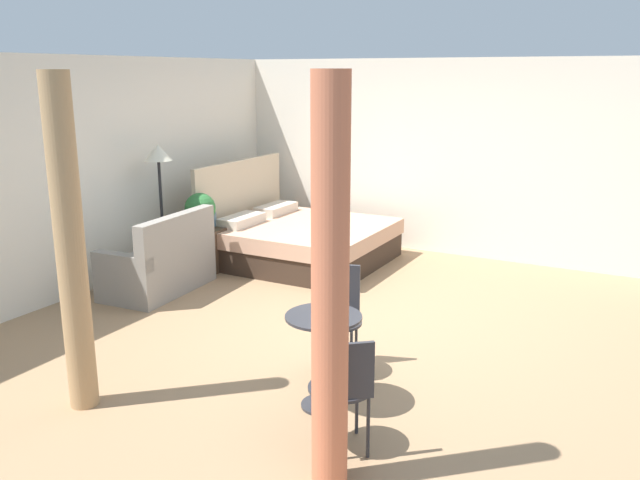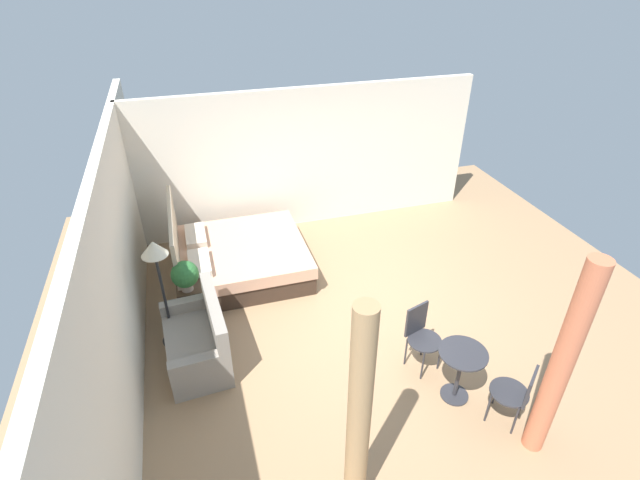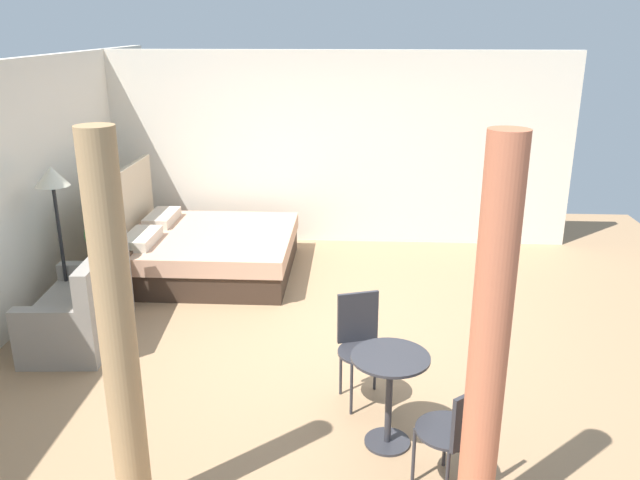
{
  "view_description": "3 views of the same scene",
  "coord_description": "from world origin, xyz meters",
  "px_view_note": "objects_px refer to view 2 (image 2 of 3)",
  "views": [
    {
      "loc": [
        -5.74,
        -2.62,
        2.42
      ],
      "look_at": [
        0.05,
        0.5,
        0.74
      ],
      "focal_mm": 37.16,
      "sensor_mm": 36.0,
      "label": 1
    },
    {
      "loc": [
        -5.03,
        2.15,
        4.64
      ],
      "look_at": [
        0.63,
        0.46,
        0.95
      ],
      "focal_mm": 26.64,
      "sensor_mm": 36.0,
      "label": 2
    },
    {
      "loc": [
        -5.78,
        -0.25,
        2.93
      ],
      "look_at": [
        -0.38,
        0.05,
        1.09
      ],
      "focal_mm": 35.95,
      "sensor_mm": 36.0,
      "label": 3
    }
  ],
  "objects_px": {
    "vase": "(186,276)",
    "floor_lamp": "(156,260)",
    "nightstand": "(192,300)",
    "cafe_chair_near_couch": "(518,391)",
    "couch": "(199,341)",
    "cafe_chair_near_window": "(420,332)",
    "balcony_table": "(460,366)",
    "bed": "(238,257)",
    "potted_plant": "(185,275)"
  },
  "relations": [
    {
      "from": "bed",
      "to": "couch",
      "type": "bearing_deg",
      "value": 157.23
    },
    {
      "from": "balcony_table",
      "to": "couch",
      "type": "bearing_deg",
      "value": 62.56
    },
    {
      "from": "couch",
      "to": "cafe_chair_near_couch",
      "type": "distance_m",
      "value": 3.85
    },
    {
      "from": "cafe_chair_near_couch",
      "to": "floor_lamp",
      "type": "bearing_deg",
      "value": 56.03
    },
    {
      "from": "bed",
      "to": "potted_plant",
      "type": "xyz_separation_m",
      "value": [
        -0.98,
        0.82,
        0.5
      ]
    },
    {
      "from": "vase",
      "to": "potted_plant",
      "type": "bearing_deg",
      "value": 179.18
    },
    {
      "from": "potted_plant",
      "to": "nightstand",
      "type": "bearing_deg",
      "value": -18.56
    },
    {
      "from": "nightstand",
      "to": "cafe_chair_near_window",
      "type": "bearing_deg",
      "value": -123.51
    },
    {
      "from": "potted_plant",
      "to": "floor_lamp",
      "type": "xyz_separation_m",
      "value": [
        -0.37,
        0.28,
        0.55
      ]
    },
    {
      "from": "cafe_chair_near_window",
      "to": "bed",
      "type": "bearing_deg",
      "value": 35.69
    },
    {
      "from": "bed",
      "to": "vase",
      "type": "height_order",
      "value": "bed"
    },
    {
      "from": "balcony_table",
      "to": "cafe_chair_near_window",
      "type": "height_order",
      "value": "cafe_chair_near_window"
    },
    {
      "from": "cafe_chair_near_couch",
      "to": "nightstand",
      "type": "bearing_deg",
      "value": 48.65
    },
    {
      "from": "couch",
      "to": "balcony_table",
      "type": "xyz_separation_m",
      "value": [
        -1.49,
        -2.87,
        0.19
      ]
    },
    {
      "from": "bed",
      "to": "balcony_table",
      "type": "distance_m",
      "value": 3.92
    },
    {
      "from": "couch",
      "to": "cafe_chair_near_window",
      "type": "height_order",
      "value": "couch"
    },
    {
      "from": "couch",
      "to": "balcony_table",
      "type": "relative_size",
      "value": 1.83
    },
    {
      "from": "couch",
      "to": "vase",
      "type": "distance_m",
      "value": 1.09
    },
    {
      "from": "bed",
      "to": "vase",
      "type": "bearing_deg",
      "value": 132.83
    },
    {
      "from": "potted_plant",
      "to": "cafe_chair_near_window",
      "type": "xyz_separation_m",
      "value": [
        -1.69,
        -2.74,
        -0.26
      ]
    },
    {
      "from": "potted_plant",
      "to": "vase",
      "type": "height_order",
      "value": "potted_plant"
    },
    {
      "from": "couch",
      "to": "nightstand",
      "type": "xyz_separation_m",
      "value": [
        0.92,
        0.03,
        -0.03
      ]
    },
    {
      "from": "nightstand",
      "to": "vase",
      "type": "distance_m",
      "value": 0.38
    },
    {
      "from": "bed",
      "to": "nightstand",
      "type": "distance_m",
      "value": 1.18
    },
    {
      "from": "balcony_table",
      "to": "cafe_chair_near_window",
      "type": "distance_m",
      "value": 0.66
    },
    {
      "from": "bed",
      "to": "cafe_chair_near_window",
      "type": "relative_size",
      "value": 2.31
    },
    {
      "from": "nightstand",
      "to": "bed",
      "type": "bearing_deg",
      "value": -41.88
    },
    {
      "from": "bed",
      "to": "cafe_chair_near_window",
      "type": "bearing_deg",
      "value": -144.31
    },
    {
      "from": "cafe_chair_near_couch",
      "to": "cafe_chair_near_window",
      "type": "bearing_deg",
      "value": 28.46
    },
    {
      "from": "couch",
      "to": "potted_plant",
      "type": "bearing_deg",
      "value": 4.51
    },
    {
      "from": "bed",
      "to": "balcony_table",
      "type": "height_order",
      "value": "bed"
    },
    {
      "from": "cafe_chair_near_window",
      "to": "couch",
      "type": "bearing_deg",
      "value": 72.02
    },
    {
      "from": "floor_lamp",
      "to": "cafe_chair_near_couch",
      "type": "distance_m",
      "value": 4.46
    },
    {
      "from": "nightstand",
      "to": "potted_plant",
      "type": "relative_size",
      "value": 1.19
    },
    {
      "from": "vase",
      "to": "floor_lamp",
      "type": "bearing_deg",
      "value": 153.99
    },
    {
      "from": "nightstand",
      "to": "potted_plant",
      "type": "xyz_separation_m",
      "value": [
        -0.1,
        0.03,
        0.52
      ]
    },
    {
      "from": "potted_plant",
      "to": "cafe_chair_near_window",
      "type": "distance_m",
      "value": 3.23
    },
    {
      "from": "balcony_table",
      "to": "floor_lamp",
      "type": "bearing_deg",
      "value": 58.89
    },
    {
      "from": "nightstand",
      "to": "cafe_chair_near_couch",
      "type": "xyz_separation_m",
      "value": [
        -2.92,
        -3.32,
        0.23
      ]
    },
    {
      "from": "nightstand",
      "to": "couch",
      "type": "bearing_deg",
      "value": -178.05
    },
    {
      "from": "bed",
      "to": "nightstand",
      "type": "xyz_separation_m",
      "value": [
        -0.88,
        0.79,
        -0.02
      ]
    },
    {
      "from": "bed",
      "to": "couch",
      "type": "height_order",
      "value": "bed"
    },
    {
      "from": "couch",
      "to": "balcony_table",
      "type": "height_order",
      "value": "couch"
    },
    {
      "from": "balcony_table",
      "to": "cafe_chair_near_window",
      "type": "bearing_deg",
      "value": 17.74
    },
    {
      "from": "bed",
      "to": "potted_plant",
      "type": "distance_m",
      "value": 1.37
    },
    {
      "from": "potted_plant",
      "to": "bed",
      "type": "bearing_deg",
      "value": -40.01
    },
    {
      "from": "bed",
      "to": "cafe_chair_near_couch",
      "type": "xyz_separation_m",
      "value": [
        -3.8,
        -2.53,
        0.21
      ]
    },
    {
      "from": "nightstand",
      "to": "floor_lamp",
      "type": "relative_size",
      "value": 0.34
    },
    {
      "from": "nightstand",
      "to": "cafe_chair_near_window",
      "type": "relative_size",
      "value": 0.61
    },
    {
      "from": "balcony_table",
      "to": "vase",
      "type": "bearing_deg",
      "value": 49.18
    }
  ]
}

